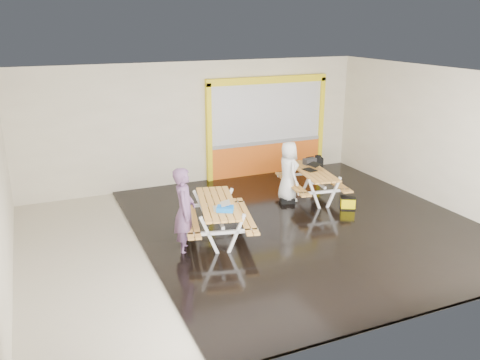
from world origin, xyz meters
name	(u,v)px	position (x,y,z in m)	size (l,w,h in m)	color
room	(257,159)	(0.00, 0.00, 1.75)	(10.02, 8.02, 3.52)	beige
deck	(304,224)	(1.25, 0.00, 0.03)	(7.50, 7.98, 0.05)	black
kiosk	(267,129)	(2.20, 3.93, 1.44)	(3.88, 0.16, 3.00)	orange
picnic_table_left	(218,211)	(-0.87, 0.11, 0.65)	(1.89, 2.39, 0.85)	gold
picnic_table_right	(312,177)	(2.31, 1.43, 0.62)	(1.66, 2.21, 0.81)	gold
person_left	(185,211)	(-1.70, -0.21, 0.89)	(0.67, 0.44, 1.83)	#624367
person_right	(288,172)	(1.61, 1.49, 0.85)	(0.77, 0.50, 1.57)	white
laptop_left	(221,207)	(-0.94, -0.28, 0.89)	(0.42, 0.40, 0.15)	silver
laptop_right	(311,168)	(2.30, 1.48, 0.87)	(0.45, 0.41, 0.17)	black
blue_pouch	(225,209)	(-0.91, -0.43, 0.89)	(0.33, 0.24, 0.10)	blue
toolbox	(310,161)	(2.55, 1.98, 0.89)	(0.38, 0.23, 0.21)	black
backpack	(318,164)	(2.89, 2.11, 0.74)	(0.32, 0.25, 0.46)	black
dark_case	(287,200)	(1.53, 1.35, 0.12)	(0.36, 0.27, 0.13)	black
fluke_bag	(348,203)	(2.71, 0.36, 0.20)	(0.43, 0.38, 0.31)	black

